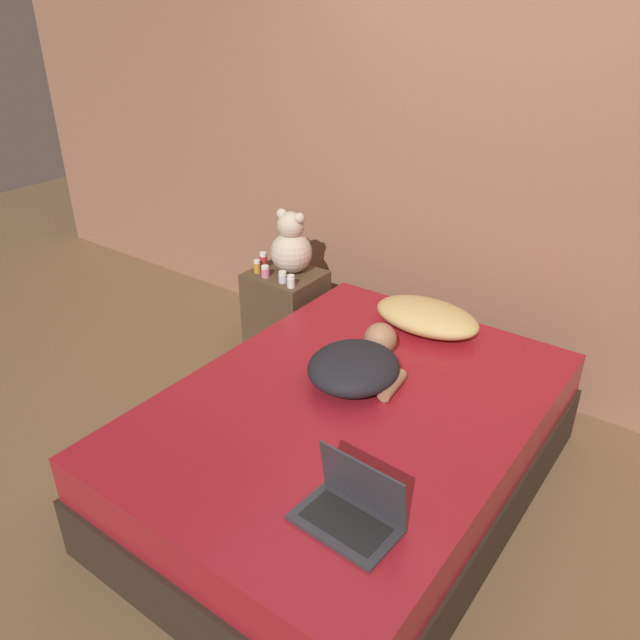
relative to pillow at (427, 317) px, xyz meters
name	(u,v)px	position (x,y,z in m)	size (l,w,h in m)	color
ground_plane	(348,488)	(0.04, -0.79, -0.59)	(12.00, 12.00, 0.00)	brown
wall_back	(491,163)	(0.04, 0.53, 0.71)	(8.00, 0.06, 2.60)	#996B51
bed	(349,447)	(0.04, -0.79, -0.33)	(1.49, 2.07, 0.51)	#2D2319
nightstand	(286,315)	(-0.98, 0.01, -0.30)	(0.43, 0.38, 0.58)	brown
pillow	(427,317)	(0.00, 0.00, 0.00)	(0.58, 0.35, 0.14)	tan
person_lying	(358,364)	(-0.03, -0.62, 0.01)	(0.47, 0.62, 0.16)	black
laptop	(352,509)	(0.43, -1.36, -0.02)	(0.37, 0.24, 0.23)	#333338
teddy_bear	(291,246)	(-0.96, 0.06, 0.16)	(0.25, 0.25, 0.39)	beige
bottle_amber	(257,266)	(-1.12, -0.08, 0.03)	(0.04, 0.04, 0.08)	gold
bottle_clear	(283,277)	(-0.90, -0.10, 0.02)	(0.05, 0.05, 0.07)	silver
bottle_pink	(265,272)	(-1.04, -0.10, 0.03)	(0.05, 0.05, 0.07)	pink
bottle_red	(264,261)	(-1.13, -0.01, 0.04)	(0.05, 0.05, 0.11)	#B72D2D
bottle_white	(291,281)	(-0.82, -0.12, 0.03)	(0.05, 0.05, 0.08)	white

